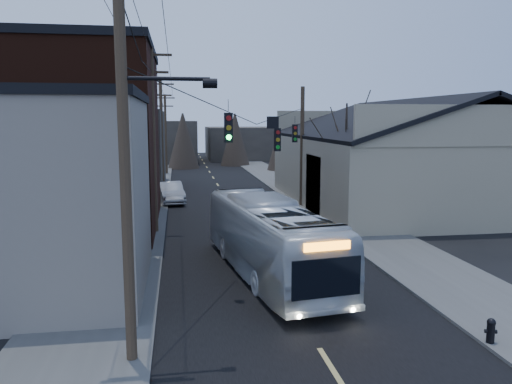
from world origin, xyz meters
The scene contains 14 objects.
road_surface centered at (0.00, 30.00, 0.01)m, with size 9.00×110.00×0.02m, color black.
sidewalk_left centered at (-6.50, 30.00, 0.06)m, with size 4.00×110.00×0.12m, color #474744.
sidewalk_right centered at (6.50, 30.00, 0.06)m, with size 4.00×110.00×0.12m, color #474744.
building_clapboard centered at (-9.00, 9.00, 3.50)m, with size 8.00×8.00×7.00m, color slate.
building_brick centered at (-10.00, 20.00, 5.00)m, with size 10.00×12.00×10.00m, color black.
building_left_far centered at (-9.50, 36.00, 3.50)m, with size 9.00×14.00×7.00m, color #332E29.
warehouse centered at (13.00, 25.00, 2.70)m, with size 16.16×20.60×7.73m.
building_far_left centered at (-6.00, 65.00, 3.00)m, with size 10.00×12.00×6.00m, color #332E29.
building_far_right centered at (7.00, 70.00, 2.50)m, with size 12.00×14.00×5.00m, color #332E29.
bare_tree centered at (6.50, 20.00, 3.60)m, with size 0.40×0.40×7.20m, color black.
utility_lines centered at (-3.11, 24.14, 4.95)m, with size 11.24×45.28×10.50m.
bus centered at (-0.19, 9.64, 1.52)m, with size 2.56×10.94×3.05m, color silver.
parked_car centered at (-4.30, 28.14, 0.78)m, with size 1.66×4.76×1.57m, color #9A9EA1.
fire_hydrant centered at (4.70, 2.41, 0.49)m, with size 0.34×0.24×0.70m.
Camera 1 is at (-3.72, -9.46, 6.23)m, focal length 35.00 mm.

